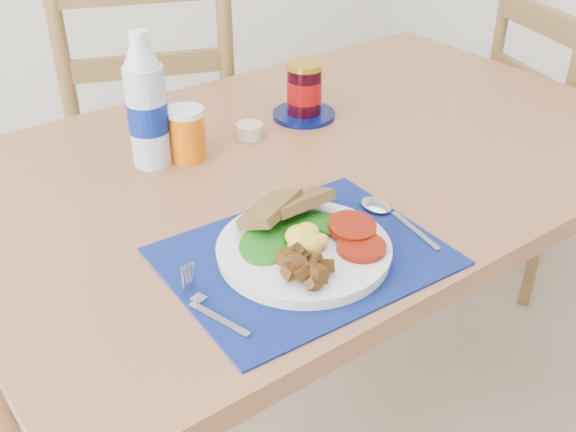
% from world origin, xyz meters
% --- Properties ---
extents(table, '(1.40, 0.90, 0.75)m').
position_xyz_m(table, '(0.00, 0.20, 0.67)').
color(table, brown).
rests_on(table, ground).
extents(chair_far, '(0.58, 0.57, 1.23)m').
position_xyz_m(chair_far, '(-0.04, 0.89, 0.61)').
color(chair_far, '#50381D').
rests_on(chair_far, ground).
extents(chair_end, '(0.49, 0.50, 1.07)m').
position_xyz_m(chair_end, '(0.94, 0.28, 0.55)').
color(chair_end, '#50381D').
rests_on(chair_end, ground).
extents(placemat, '(0.42, 0.34, 0.00)m').
position_xyz_m(placemat, '(-0.25, -0.07, 0.75)').
color(placemat, black).
rests_on(placemat, table).
extents(breakfast_plate, '(0.26, 0.26, 0.06)m').
position_xyz_m(breakfast_plate, '(-0.26, -0.07, 0.77)').
color(breakfast_plate, silver).
rests_on(breakfast_plate, placemat).
extents(fork, '(0.04, 0.15, 0.00)m').
position_xyz_m(fork, '(-0.43, -0.09, 0.76)').
color(fork, '#B2B5BA').
rests_on(fork, placemat).
extents(spoon, '(0.04, 0.18, 0.01)m').
position_xyz_m(spoon, '(-0.07, -0.06, 0.76)').
color(spoon, '#B2B5BA').
rests_on(spoon, placemat).
extents(water_bottle, '(0.07, 0.07, 0.25)m').
position_xyz_m(water_bottle, '(-0.29, 0.35, 0.86)').
color(water_bottle, '#ADBFCC').
rests_on(water_bottle, table).
extents(juice_glass, '(0.07, 0.07, 0.10)m').
position_xyz_m(juice_glass, '(-0.23, 0.32, 0.80)').
color(juice_glass, '#C85C05').
rests_on(juice_glass, table).
extents(ramekin, '(0.06, 0.06, 0.03)m').
position_xyz_m(ramekin, '(-0.08, 0.33, 0.76)').
color(ramekin, '#C1AB8D').
rests_on(ramekin, table).
extents(jam_on_saucer, '(0.14, 0.14, 0.12)m').
position_xyz_m(jam_on_saucer, '(0.07, 0.34, 0.80)').
color(jam_on_saucer, '#040C48').
rests_on(jam_on_saucer, table).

